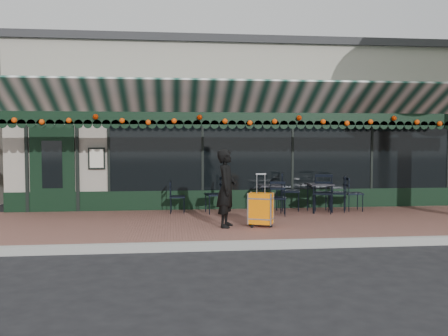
{
  "coord_description": "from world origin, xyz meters",
  "views": [
    {
      "loc": [
        -1.79,
        -8.37,
        1.93
      ],
      "look_at": [
        -0.7,
        1.6,
        1.37
      ],
      "focal_mm": 38.0,
      "sensor_mm": 36.0,
      "label": 1
    }
  ],
  "objects": [
    {
      "name": "chair_b_left",
      "position": [
        -0.74,
        3.29,
        0.6
      ],
      "size": [
        0.53,
        0.53,
        0.91
      ],
      "primitive_type": null,
      "rotation": [
        0.0,
        0.0,
        -1.39
      ],
      "color": "black",
      "rests_on": "sidewalk"
    },
    {
      "name": "cafe_table_b",
      "position": [
        0.65,
        3.3,
        0.77
      ],
      "size": [
        0.56,
        0.56,
        0.69
      ],
      "color": "black",
      "rests_on": "sidewalk"
    },
    {
      "name": "ground",
      "position": [
        0.0,
        0.0,
        0.0
      ],
      "size": [
        80.0,
        80.0,
        0.0
      ],
      "primitive_type": "plane",
      "color": "black",
      "rests_on": "ground"
    },
    {
      "name": "curb",
      "position": [
        0.0,
        -0.08,
        0.07
      ],
      "size": [
        18.0,
        0.16,
        0.15
      ],
      "primitive_type": "cube",
      "color": "#9E9E99",
      "rests_on": "ground"
    },
    {
      "name": "restaurant_building",
      "position": [
        0.0,
        7.84,
        2.27
      ],
      "size": [
        12.0,
        9.6,
        4.5
      ],
      "color": "#9F978A",
      "rests_on": "ground"
    },
    {
      "name": "sidewalk",
      "position": [
        0.0,
        2.0,
        0.07
      ],
      "size": [
        18.0,
        4.0,
        0.15
      ],
      "primitive_type": "cube",
      "color": "brown",
      "rests_on": "ground"
    },
    {
      "name": "cafe_table_a",
      "position": [
        1.92,
        3.2,
        0.8
      ],
      "size": [
        0.58,
        0.58,
        0.72
      ],
      "color": "black",
      "rests_on": "sidewalk"
    },
    {
      "name": "chair_a_left",
      "position": [
        2.37,
        3.21,
        0.62
      ],
      "size": [
        0.61,
        0.61,
        0.93
      ],
      "primitive_type": null,
      "rotation": [
        0.0,
        0.0,
        -1.97
      ],
      "color": "black",
      "rests_on": "sidewalk"
    },
    {
      "name": "woman",
      "position": [
        -0.67,
        1.36,
        0.96
      ],
      "size": [
        0.54,
        0.68,
        1.62
      ],
      "primitive_type": "imported",
      "rotation": [
        0.0,
        0.0,
        1.28
      ],
      "color": "black",
      "rests_on": "sidewalk"
    },
    {
      "name": "chair_b_right",
      "position": [
        1.24,
        3.51,
        0.64
      ],
      "size": [
        0.6,
        0.6,
        0.99
      ],
      "primitive_type": null,
      "rotation": [
        0.0,
        0.0,
        1.32
      ],
      "color": "black",
      "rests_on": "sidewalk"
    },
    {
      "name": "chair_a_right",
      "position": [
        2.83,
        3.29,
        0.59
      ],
      "size": [
        0.45,
        0.45,
        0.88
      ],
      "primitive_type": null,
      "rotation": [
        0.0,
        0.0,
        1.55
      ],
      "color": "black",
      "rests_on": "sidewalk"
    },
    {
      "name": "suitcase",
      "position": [
        0.04,
        1.3,
        0.52
      ],
      "size": [
        0.55,
        0.44,
        1.11
      ],
      "rotation": [
        0.0,
        0.0,
        -0.41
      ],
      "color": "orange",
      "rests_on": "sidewalk"
    },
    {
      "name": "chair_b_front",
      "position": [
        0.73,
        2.75,
        0.56
      ],
      "size": [
        0.49,
        0.49,
        0.82
      ],
      "primitive_type": null,
      "rotation": [
        0.0,
        0.0,
        -0.2
      ],
      "color": "black",
      "rests_on": "sidewalk"
    },
    {
      "name": "chair_a_front",
      "position": [
        1.93,
        3.0,
        0.64
      ],
      "size": [
        0.63,
        0.63,
        0.97
      ],
      "primitive_type": null,
      "rotation": [
        0.0,
        0.0,
        -0.37
      ],
      "color": "black",
      "rests_on": "sidewalk"
    },
    {
      "name": "chair_solo",
      "position": [
        -1.66,
        3.4,
        0.55
      ],
      "size": [
        0.42,
        0.42,
        0.8
      ],
      "primitive_type": null,
      "rotation": [
        0.0,
        0.0,
        1.53
      ],
      "color": "black",
      "rests_on": "sidewalk"
    }
  ]
}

